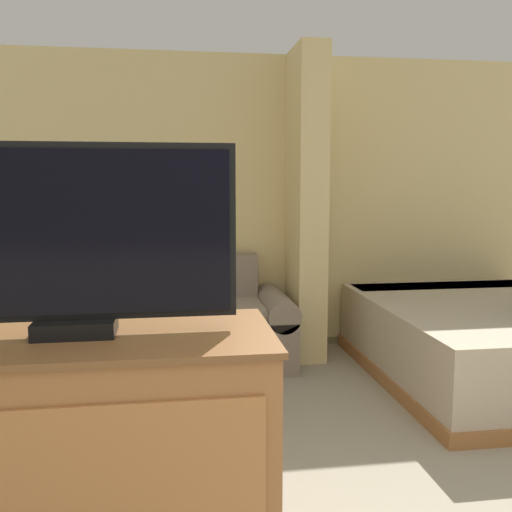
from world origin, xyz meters
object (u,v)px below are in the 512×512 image
Objects in this scene: tv_dresser at (83,494)px; bed at (489,341)px; coffee_table at (172,357)px; tv at (72,239)px; couch at (183,327)px; table_lamp at (54,267)px.

tv_dresser is 0.56× the size of bed.
coffee_table is at bearing -172.09° from bed.
coffee_table is 2.09m from tv.
table_lamp is (-1.00, 0.05, 0.51)m from couch.
tv_dresser reaches higher than table_lamp.
bed is at bearing -16.65° from couch.
tv is (0.63, -2.91, 0.50)m from table_lamp.
coffee_table is 1.68× the size of table_lamp.
couch is at bearing 82.63° from tv.
couch is 1.84× the size of tv.
table_lamp is 0.32× the size of tv_dresser.
table_lamp reaches higher than coffee_table.
couch reaches higher than bed.
tv is 0.45× the size of bed.
couch is 2.89m from tv_dresser.
tv_dresser is 3.46m from bed.
couch is 1.03m from coffee_table.
tv_dresser is at bearing -77.77° from table_lamp.
table_lamp reaches higher than couch.
coffee_table is 1.87m from tv_dresser.
couch is at bearing 82.63° from tv_dresser.
tv_dresser is (0.63, -2.91, -0.31)m from table_lamp.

